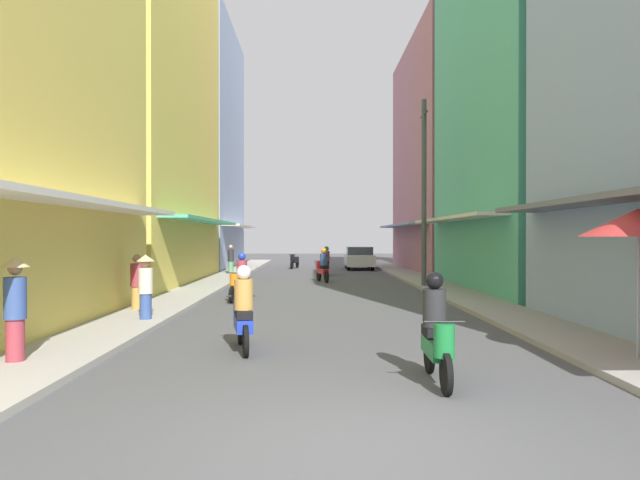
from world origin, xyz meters
name	(u,v)px	position (x,y,z in m)	size (l,w,h in m)	color
ground_plane	(321,288)	(0.00, 17.77, 0.00)	(95.80, 95.80, 0.00)	#4C4C4F
sidewalk_left	(205,287)	(-4.75, 17.77, 0.06)	(1.74, 51.54, 0.12)	#ADA89E
sidewalk_right	(437,286)	(4.75, 17.77, 0.06)	(1.74, 51.54, 0.12)	#9E9991
building_left_mid	(126,95)	(-8.62, 19.83, 8.38)	(7.05, 13.52, 16.78)	#EFD159
building_left_far	(189,148)	(-8.62, 32.70, 8.03)	(7.05, 11.51, 16.07)	#8CA5CC
building_right_mid	(542,82)	(8.62, 16.63, 8.14)	(7.05, 11.35, 16.28)	#4CB28C
building_right_far	(457,157)	(8.62, 29.74, 7.08)	(7.05, 13.79, 14.17)	#B7727F
motorbike_black	(294,261)	(-1.54, 32.07, 0.50)	(0.68, 1.77, 0.96)	black
motorbike_maroon	(326,262)	(0.40, 25.55, 0.70)	(0.55, 1.81, 1.58)	black
motorbike_green	(437,334)	(1.40, 2.56, 0.70)	(0.55, 1.81, 1.58)	black
motorbike_red	(323,267)	(0.12, 20.85, 0.70)	(0.68, 1.77, 1.58)	black
motorbike_blue	(243,312)	(-1.65, 4.90, 0.70)	(0.62, 1.79, 1.58)	black
motorbike_orange	(240,279)	(-2.72, 12.99, 0.70)	(0.64, 1.78, 1.58)	black
parked_car	(359,258)	(2.65, 31.12, 0.74)	(1.80, 4.12, 1.45)	silver
pedestrian_crossing	(137,284)	(-5.15, 10.00, 0.81)	(0.34, 0.34, 1.62)	#BF8C3F
pedestrian_midway	(15,306)	(-5.09, 3.53, 1.00)	(0.44, 0.44, 1.77)	#99333F
pedestrian_far	(146,285)	(-4.37, 8.14, 0.94)	(0.44, 0.44, 1.67)	#334C8C
pedestrian_foreground	(231,260)	(-4.81, 25.57, 0.83)	(0.34, 0.34, 1.66)	#598C59
vendor_umbrella	(638,223)	(4.86, 3.53, 2.31)	(1.81, 1.81, 2.54)	#99999E
utility_pole	(424,192)	(4.13, 17.37, 3.89)	(0.20, 1.20, 7.62)	#4C4C4F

